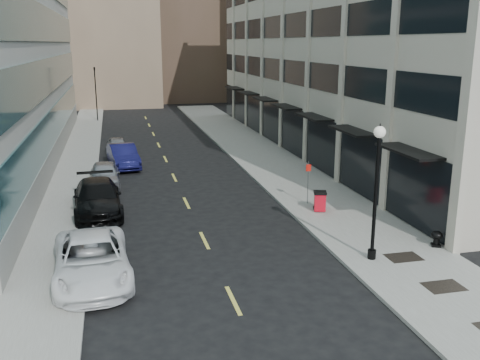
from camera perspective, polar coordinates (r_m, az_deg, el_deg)
name	(u,v)px	position (r m, az deg, el deg)	size (l,w,h in m)	color
ground	(247,329)	(17.39, 0.77, -15.65)	(160.00, 160.00, 0.00)	black
sidewalk_right	(282,170)	(37.37, 4.47, 1.02)	(5.00, 80.00, 0.15)	gray
sidewalk_left	(73,182)	(35.76, -17.43, -0.22)	(3.00, 80.00, 0.15)	gray
building_right	(368,39)	(46.42, 13.48, 14.40)	(15.30, 46.50, 18.25)	#B9B39C
skyline_tan_near	(105,5)	(82.76, -14.20, 17.68)	(14.00, 18.00, 28.00)	#957C61
skyline_tan_far	(42,28)	(93.19, -20.40, 14.98)	(12.00, 14.00, 22.00)	#957C61
skyline_stone	(257,34)	(83.47, 1.79, 15.31)	(10.00, 14.00, 20.00)	#B9B39C
grate_mid	(444,286)	(21.07, 20.90, -10.56)	(1.40, 1.00, 0.01)	black
grate_far	(404,257)	(23.21, 17.05, -7.88)	(1.40, 1.00, 0.01)	black
road_centerline	(180,189)	(32.98, -6.43, -0.97)	(0.15, 68.20, 0.01)	#D8CC4C
traffic_signal	(94,71)	(62.69, -15.27, 11.20)	(0.66, 0.66, 6.98)	black
car_white_van	(92,260)	(20.98, -15.52, -8.21)	(2.74, 5.95, 1.65)	white
car_black_pickup	(97,198)	(28.90, -14.97, -1.86)	(2.39, 5.88, 1.71)	black
car_silver_sedan	(105,175)	(34.26, -14.22, 0.56)	(1.80, 4.48, 1.53)	#919499
car_blue_sedan	(123,156)	(39.23, -12.35, 2.50)	(1.76, 5.05, 1.66)	#131347
car_grey_sedan	(117,146)	(44.05, -12.95, 3.57)	(1.62, 4.03, 1.37)	slate
trash_bin	(320,201)	(28.24, 8.52, -2.18)	(0.81, 0.81, 1.06)	red
lamppost	(377,181)	(21.73, 14.36, -0.10)	(0.47, 0.47, 5.59)	black
sign_post	(308,177)	(29.22, 7.29, 0.37)	(0.28, 0.06, 2.36)	slate
urn_planter	(437,237)	(24.72, 20.23, -5.73)	(0.50, 0.50, 0.69)	black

